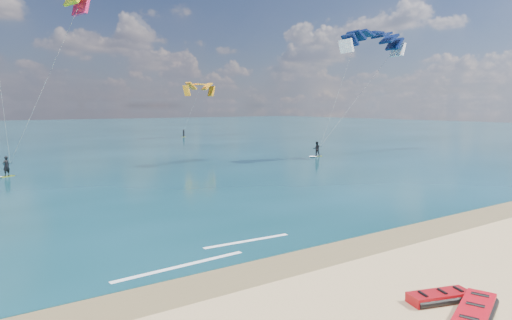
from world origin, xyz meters
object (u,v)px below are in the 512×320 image
Objects in this scene: packed_kite_left at (474,320)px; packed_kite_mid at (439,302)px; kitesurfer_main at (20,70)px; kitesurfer_far at (346,88)px.

packed_kite_mid is at bearing 57.76° from packed_kite_left.
packed_kite_mid is at bearing -111.57° from kitesurfer_main.
kitesurfer_main is (-7.24, 33.37, 9.03)m from packed_kite_mid.
kitesurfer_far is (26.43, 31.41, 8.17)m from packed_kite_left.
packed_kite_left is at bearing -112.42° from kitesurfer_main.
packed_kite_mid is 40.72m from kitesurfer_far.
packed_kite_mid is 35.32m from kitesurfer_main.
kitesurfer_main is at bearing 120.17° from packed_kite_mid.
packed_kite_left is at bearing -115.70° from kitesurfer_far.
kitesurfer_main is at bearing 80.14° from packed_kite_left.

